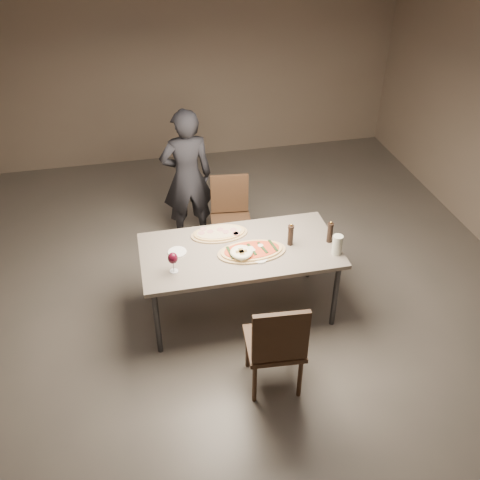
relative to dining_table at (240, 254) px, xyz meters
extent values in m
plane|color=#605A53|center=(0.00, 0.00, -0.69)|extent=(7.00, 7.00, 0.00)
plane|color=silver|center=(0.00, 0.00, 2.11)|extent=(7.00, 7.00, 0.00)
plane|color=gray|center=(0.00, 3.50, 0.71)|extent=(6.00, 0.00, 6.00)
cube|color=slate|center=(0.00, 0.00, 0.04)|extent=(1.80, 0.90, 0.04)
cylinder|color=#333335|center=(-0.82, -0.37, -0.34)|extent=(0.05, 0.05, 0.71)
cylinder|color=#333335|center=(0.82, -0.37, -0.34)|extent=(0.05, 0.05, 0.71)
cylinder|color=#333335|center=(-0.82, 0.37, -0.34)|extent=(0.05, 0.05, 0.71)
cylinder|color=#333335|center=(0.82, 0.37, -0.34)|extent=(0.05, 0.05, 0.71)
ellipsoid|color=white|center=(0.18, -0.04, 0.10)|extent=(0.05, 0.05, 0.01)
ellipsoid|color=white|center=(0.10, -0.09, 0.10)|extent=(0.05, 0.05, 0.01)
ellipsoid|color=white|center=(0.09, -0.05, 0.10)|extent=(0.05, 0.05, 0.01)
cube|color=#1D3416|center=(-0.11, -0.08, 0.09)|extent=(0.04, 0.18, 0.01)
cube|color=#1D3416|center=(-0.01, -0.08, 0.09)|extent=(0.04, 0.18, 0.01)
cube|color=#1D3416|center=(0.09, -0.08, 0.09)|extent=(0.06, 0.18, 0.01)
cube|color=#1D3416|center=(0.19, -0.07, 0.09)|extent=(0.06, 0.18, 0.01)
cube|color=#1D3416|center=(0.29, -0.06, 0.09)|extent=(0.05, 0.18, 0.01)
cylinder|color=tan|center=(-0.28, 0.34, 0.09)|extent=(0.06, 0.06, 0.00)
cylinder|color=tan|center=(0.00, 0.20, 0.09)|extent=(0.06, 0.06, 0.00)
cylinder|color=tan|center=(-0.13, 0.30, 0.09)|extent=(0.06, 0.06, 0.00)
cylinder|color=tan|center=(-0.08, 0.25, 0.09)|extent=(0.06, 0.06, 0.00)
cylinder|color=tan|center=(0.01, 0.20, 0.09)|extent=(0.06, 0.06, 0.00)
cylinder|color=tan|center=(-0.23, 0.29, 0.09)|extent=(0.06, 0.06, 0.00)
cylinder|color=tan|center=(0.00, 0.27, 0.09)|extent=(0.06, 0.06, 0.00)
cylinder|color=tan|center=(-0.31, 0.28, 0.09)|extent=(0.06, 0.06, 0.00)
cylinder|color=beige|center=(-0.02, -0.13, 0.09)|extent=(0.17, 0.17, 0.07)
torus|color=beige|center=(-0.02, -0.13, 0.11)|extent=(0.20, 0.20, 0.03)
cube|color=#A27F42|center=(0.01, -0.13, 0.10)|extent=(0.05, 0.05, 0.04)
cube|color=#A27F42|center=(-0.02, -0.10, 0.10)|extent=(0.05, 0.05, 0.04)
cube|color=#A27F42|center=(-0.04, -0.13, 0.10)|extent=(0.05, 0.05, 0.04)
cube|color=#A27F42|center=(-0.02, -0.15, 0.10)|extent=(0.05, 0.05, 0.04)
cylinder|color=white|center=(0.14, -0.19, 0.06)|extent=(0.14, 0.14, 0.02)
cylinder|color=#ACB743|center=(0.14, -0.19, 0.07)|extent=(0.09, 0.09, 0.00)
cylinder|color=black|center=(0.83, -0.06, 0.15)|extent=(0.05, 0.05, 0.18)
cylinder|color=black|center=(0.83, -0.06, 0.25)|extent=(0.06, 0.06, 0.02)
sphere|color=gold|center=(0.83, -0.06, 0.27)|extent=(0.02, 0.02, 0.02)
cylinder|color=black|center=(0.46, -0.03, 0.15)|extent=(0.05, 0.05, 0.18)
cylinder|color=black|center=(0.46, -0.03, 0.25)|extent=(0.06, 0.06, 0.02)
sphere|color=gold|center=(0.46, -0.03, 0.27)|extent=(0.02, 0.02, 0.02)
cylinder|color=silver|center=(0.83, -0.25, 0.15)|extent=(0.09, 0.09, 0.19)
cylinder|color=silver|center=(-0.62, -0.20, 0.06)|extent=(0.07, 0.07, 0.01)
cylinder|color=silver|center=(-0.62, -0.20, 0.11)|extent=(0.01, 0.01, 0.09)
ellipsoid|color=#430918|center=(-0.62, -0.20, 0.20)|extent=(0.09, 0.09, 0.10)
cylinder|color=white|center=(-0.56, 0.07, 0.06)|extent=(0.17, 0.17, 0.01)
cube|color=#3C2819|center=(0.08, -0.91, -0.25)|extent=(0.49, 0.49, 0.04)
cylinder|color=#3C2819|center=(-0.12, -1.08, -0.48)|extent=(0.04, 0.04, 0.42)
cylinder|color=#3C2819|center=(0.25, -1.11, -0.48)|extent=(0.04, 0.04, 0.42)
cylinder|color=#3C2819|center=(-0.09, -0.71, -0.48)|extent=(0.04, 0.04, 0.42)
cylinder|color=#3C2819|center=(0.28, -0.74, -0.48)|extent=(0.04, 0.04, 0.42)
cube|color=#3C2819|center=(0.06, -1.12, 0.03)|extent=(0.44, 0.08, 0.48)
cube|color=#3C2819|center=(0.11, 0.91, -0.27)|extent=(0.47, 0.47, 0.04)
cylinder|color=#3C2819|center=(0.30, 1.07, -0.49)|extent=(0.04, 0.04, 0.40)
cylinder|color=#3C2819|center=(-0.05, 1.10, -0.49)|extent=(0.04, 0.04, 0.40)
cylinder|color=#3C2819|center=(0.26, 0.72, -0.49)|extent=(0.04, 0.04, 0.40)
cylinder|color=#3C2819|center=(-0.09, 0.76, -0.49)|extent=(0.04, 0.04, 0.40)
cube|color=#3C2819|center=(0.13, 1.10, -0.01)|extent=(0.41, 0.08, 0.45)
imported|color=black|center=(-0.29, 1.37, 0.10)|extent=(0.60, 0.42, 1.58)
camera|label=1|loc=(-0.84, -3.82, 2.93)|focal=40.00mm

